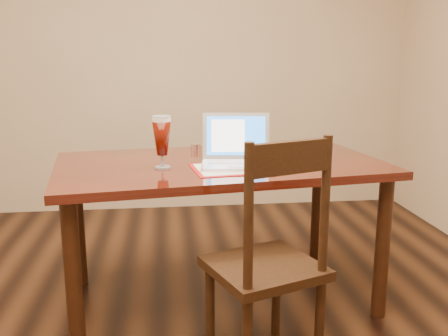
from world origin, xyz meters
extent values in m
cube|color=tan|center=(0.00, 2.50, 1.35)|extent=(4.50, 0.01, 2.70)
cube|color=#50150A|center=(0.35, 0.65, 0.79)|extent=(1.86, 1.21, 0.04)
cylinder|color=black|center=(-0.37, 0.15, 0.39)|extent=(0.08, 0.08, 0.77)
cylinder|color=black|center=(1.18, 0.36, 0.39)|extent=(0.08, 0.08, 0.77)
cylinder|color=black|center=(-0.48, 0.94, 0.39)|extent=(0.08, 0.08, 0.77)
cylinder|color=black|center=(1.07, 1.16, 0.39)|extent=(0.08, 0.08, 0.77)
cube|color=#A2110F|center=(0.42, 0.46, 0.82)|extent=(0.50, 0.39, 0.00)
cube|color=beige|center=(0.42, 0.46, 0.82)|extent=(0.45, 0.34, 0.00)
cube|color=silver|center=(0.42, 0.49, 0.83)|extent=(0.39, 0.29, 0.02)
cube|color=#B9B9BE|center=(0.42, 0.54, 0.84)|extent=(0.31, 0.15, 0.00)
cube|color=#BBBBC0|center=(0.41, 0.42, 0.84)|extent=(0.10, 0.08, 0.00)
cube|color=silver|center=(0.44, 0.64, 0.96)|extent=(0.37, 0.11, 0.24)
cube|color=blue|center=(0.44, 0.64, 0.96)|extent=(0.32, 0.09, 0.20)
cube|color=white|center=(0.39, 0.64, 0.96)|extent=(0.18, 0.07, 0.17)
cylinder|color=silver|center=(0.04, 0.52, 0.82)|extent=(0.08, 0.08, 0.01)
cylinder|color=silver|center=(0.04, 0.52, 0.85)|extent=(0.01, 0.01, 0.06)
cylinder|color=white|center=(0.04, 0.52, 1.07)|extent=(0.09, 0.09, 0.02)
cylinder|color=silver|center=(0.04, 0.52, 1.08)|extent=(0.09, 0.09, 0.01)
cylinder|color=silver|center=(0.24, 1.00, 0.84)|extent=(0.06, 0.06, 0.04)
cylinder|color=silver|center=(0.35, 1.05, 0.84)|extent=(0.06, 0.06, 0.04)
cube|color=#331A0E|center=(0.47, 0.02, 0.46)|extent=(0.58, 0.56, 0.04)
cylinder|color=#331A0E|center=(0.71, -0.08, 0.22)|extent=(0.04, 0.04, 0.44)
cylinder|color=#331A0E|center=(0.24, 0.12, 0.22)|extent=(0.04, 0.04, 0.44)
cylinder|color=#331A0E|center=(0.59, 0.25, 0.22)|extent=(0.04, 0.04, 0.44)
cylinder|color=#331A0E|center=(0.36, -0.21, 0.78)|extent=(0.04, 0.04, 0.58)
cylinder|color=#331A0E|center=(0.71, -0.08, 0.78)|extent=(0.04, 0.04, 0.58)
cube|color=#331A0E|center=(0.54, -0.14, 0.99)|extent=(0.35, 0.16, 0.13)
camera|label=1|loc=(0.06, -2.00, 1.38)|focal=40.00mm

